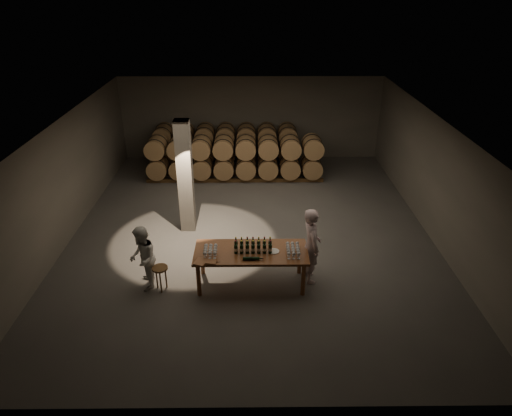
{
  "coord_description": "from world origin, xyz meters",
  "views": [
    {
      "loc": [
        0.03,
        -11.35,
        6.5
      ],
      "look_at": [
        0.13,
        -0.71,
        1.1
      ],
      "focal_mm": 32.0,
      "sensor_mm": 36.0,
      "label": 1
    }
  ],
  "objects_px": {
    "stool": "(160,271)",
    "person_woman": "(143,258)",
    "plate": "(274,251)",
    "person_man": "(311,245)",
    "bottle_cluster": "(253,247)",
    "tasting_table": "(251,255)",
    "notebook_near": "(211,262)"
  },
  "relations": [
    {
      "from": "notebook_near",
      "to": "plate",
      "type": "bearing_deg",
      "value": 27.42
    },
    {
      "from": "plate",
      "to": "notebook_near",
      "type": "xyz_separation_m",
      "value": [
        -1.39,
        -0.43,
        0.01
      ]
    },
    {
      "from": "notebook_near",
      "to": "stool",
      "type": "bearing_deg",
      "value": 178.65
    },
    {
      "from": "stool",
      "to": "person_woman",
      "type": "relative_size",
      "value": 0.39
    },
    {
      "from": "tasting_table",
      "to": "plate",
      "type": "bearing_deg",
      "value": -1.92
    },
    {
      "from": "plate",
      "to": "person_man",
      "type": "bearing_deg",
      "value": 12.59
    },
    {
      "from": "tasting_table",
      "to": "person_woman",
      "type": "xyz_separation_m",
      "value": [
        -2.47,
        -0.09,
        -0.02
      ]
    },
    {
      "from": "bottle_cluster",
      "to": "notebook_near",
      "type": "height_order",
      "value": "bottle_cluster"
    },
    {
      "from": "tasting_table",
      "to": "bottle_cluster",
      "type": "relative_size",
      "value": 3.01
    },
    {
      "from": "plate",
      "to": "person_man",
      "type": "distance_m",
      "value": 0.9
    },
    {
      "from": "bottle_cluster",
      "to": "plate",
      "type": "relative_size",
      "value": 3.37
    },
    {
      "from": "tasting_table",
      "to": "notebook_near",
      "type": "relative_size",
      "value": 11.5
    },
    {
      "from": "stool",
      "to": "person_man",
      "type": "height_order",
      "value": "person_man"
    },
    {
      "from": "stool",
      "to": "plate",
      "type": "bearing_deg",
      "value": 4.13
    },
    {
      "from": "stool",
      "to": "person_woman",
      "type": "bearing_deg",
      "value": 163.87
    },
    {
      "from": "notebook_near",
      "to": "stool",
      "type": "distance_m",
      "value": 1.3
    },
    {
      "from": "notebook_near",
      "to": "person_woman",
      "type": "height_order",
      "value": "person_woman"
    },
    {
      "from": "plate",
      "to": "person_woman",
      "type": "distance_m",
      "value": 2.99
    },
    {
      "from": "bottle_cluster",
      "to": "person_woman",
      "type": "height_order",
      "value": "person_woman"
    },
    {
      "from": "person_woman",
      "to": "notebook_near",
      "type": "bearing_deg",
      "value": 67.06
    },
    {
      "from": "notebook_near",
      "to": "person_man",
      "type": "height_order",
      "value": "person_man"
    },
    {
      "from": "notebook_near",
      "to": "person_man",
      "type": "relative_size",
      "value": 0.12
    },
    {
      "from": "bottle_cluster",
      "to": "plate",
      "type": "distance_m",
      "value": 0.48
    },
    {
      "from": "person_man",
      "to": "tasting_table",
      "type": "bearing_deg",
      "value": 88.49
    },
    {
      "from": "tasting_table",
      "to": "person_woman",
      "type": "distance_m",
      "value": 2.47
    },
    {
      "from": "plate",
      "to": "person_woman",
      "type": "xyz_separation_m",
      "value": [
        -2.99,
        -0.07,
        -0.13
      ]
    },
    {
      "from": "person_woman",
      "to": "bottle_cluster",
      "type": "bearing_deg",
      "value": 81.66
    },
    {
      "from": "bottle_cluster",
      "to": "stool",
      "type": "xyz_separation_m",
      "value": [
        -2.12,
        -0.2,
        -0.52
      ]
    },
    {
      "from": "notebook_near",
      "to": "person_woman",
      "type": "bearing_deg",
      "value": 177.5
    },
    {
      "from": "tasting_table",
      "to": "plate",
      "type": "distance_m",
      "value": 0.53
    },
    {
      "from": "bottle_cluster",
      "to": "person_man",
      "type": "relative_size",
      "value": 0.46
    },
    {
      "from": "plate",
      "to": "person_woman",
      "type": "height_order",
      "value": "person_woman"
    }
  ]
}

